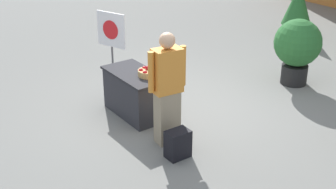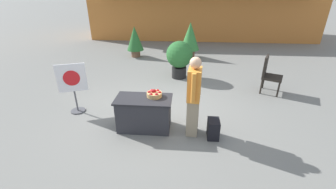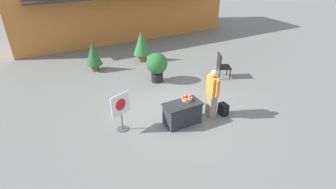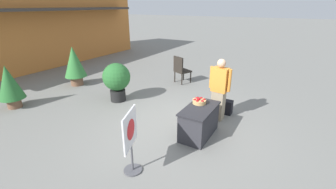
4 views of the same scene
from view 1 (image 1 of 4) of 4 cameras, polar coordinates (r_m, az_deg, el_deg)
name	(u,v)px [view 1 (image 1 of 4)]	position (r m, az deg, el deg)	size (l,w,h in m)	color
ground_plane	(178,111)	(8.12, 1.27, -1.98)	(120.00, 120.00, 0.00)	slate
display_table	(136,94)	(7.88, -3.95, 0.12)	(1.23, 0.64, 0.75)	#2D2D33
apple_basket	(148,72)	(7.59, -2.43, 2.75)	(0.33, 0.33, 0.16)	tan
person_visitor	(167,88)	(6.79, -0.10, 0.75)	(0.30, 0.61, 1.73)	gray
backpack	(178,144)	(6.72, 1.21, -6.06)	(0.24, 0.34, 0.42)	black
poster_board	(112,39)	(9.54, -6.90, 6.68)	(0.66, 0.36, 1.28)	#4C4C51
potted_plant_far_right	(297,46)	(9.29, 15.49, 5.67)	(0.91, 0.91, 1.29)	black
potted_plant_near_left	(298,6)	(12.38, 15.55, 10.39)	(0.75, 0.75, 1.36)	brown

